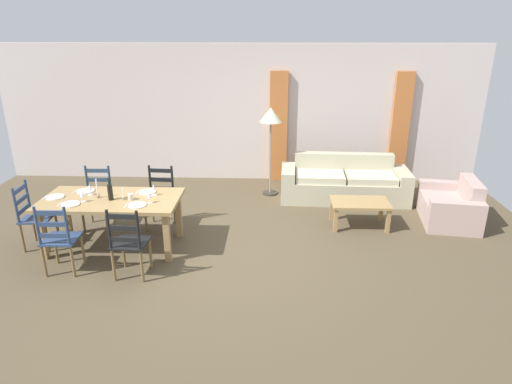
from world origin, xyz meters
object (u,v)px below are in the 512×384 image
coffee_table (360,205)px  armchair_upholstered (453,207)px  dining_chair_head_west (33,216)px  standing_lamp (271,120)px  dining_chair_far_right (160,197)px  wine_glass_near_left (82,194)px  wine_glass_near_right (149,195)px  wine_glass_far_left (89,188)px  dining_chair_near_right (129,243)px  dining_chair_far_left (98,197)px  dining_chair_near_left (59,239)px  coffee_cup_primary (131,197)px  wine_glass_far_right (154,188)px  couch (344,183)px  dining_table (111,204)px  wine_bottle (110,192)px

coffee_table → armchair_upholstered: (1.54, 0.24, -0.11)m
dining_chair_head_west → standing_lamp: 4.14m
dining_chair_far_right → coffee_table: dining_chair_far_right is taller
wine_glass_near_left → wine_glass_near_right: 0.91m
standing_lamp → wine_glass_far_left: bearing=-139.8°
dining_chair_near_right → coffee_table: dining_chair_near_right is taller
dining_chair_far_left → coffee_table: size_ratio=1.07×
dining_chair_near_left → dining_chair_near_right: (0.91, -0.07, 0.00)m
coffee_cup_primary → coffee_table: 3.47m
dining_chair_head_west → wine_glass_far_right: dining_chair_head_west is taller
wine_glass_near_left → coffee_cup_primary: 0.64m
wine_glass_near_left → coffee_table: size_ratio=0.18×
coffee_table → wine_glass_near_right: bearing=-161.7°
dining_chair_near_left → coffee_cup_primary: bearing=42.5°
dining_chair_head_west → wine_glass_far_left: 0.90m
wine_glass_far_right → couch: bearing=32.9°
wine_glass_far_left → coffee_table: (3.95, 0.74, -0.51)m
dining_chair_near_right → dining_chair_head_west: 1.78m
dining_table → standing_lamp: (2.20, 2.26, 0.75)m
wine_glass_far_right → coffee_table: wine_glass_far_right is taller
wine_glass_far_right → dining_table: bearing=-165.6°
dining_chair_near_right → wine_glass_near_right: size_ratio=5.96×
wine_glass_far_right → standing_lamp: standing_lamp is taller
wine_glass_far_right → couch: 3.59m
dining_chair_near_right → coffee_cup_primary: bearing=103.3°
dining_chair_far_left → couch: 4.27m
coffee_table → armchair_upholstered: armchair_upholstered is taller
dining_chair_far_left → wine_glass_near_right: (1.08, -0.86, 0.38)m
dining_chair_near_right → wine_glass_near_left: bearing=141.1°
coffee_cup_primary → dining_chair_near_right: bearing=-76.7°
dining_chair_near_left → wine_glass_near_right: 1.23m
wine_glass_near_right → armchair_upholstered: bearing=15.2°
dining_chair_near_right → wine_glass_near_right: dining_chair_near_right is taller
dining_table → wine_bottle: bearing=-61.9°
dining_chair_far_left → wine_glass_far_left: bearing=-74.9°
dining_table → wine_glass_near_right: 0.64m
wine_glass_near_left → wine_glass_far_right: (0.90, 0.29, 0.00)m
coffee_cup_primary → coffee_table: size_ratio=0.10×
dining_chair_far_right → wine_bottle: bearing=-119.6°
dining_chair_head_west → couch: (4.68, 2.09, -0.19)m
dining_table → dining_chair_near_left: dining_chair_near_left is taller
dining_chair_far_right → wine_bottle: wine_bottle is taller
dining_chair_far_left → standing_lamp: standing_lamp is taller
dining_table → standing_lamp: bearing=45.8°
wine_glass_far_left → couch: bearing=26.7°
coffee_table → dining_chair_near_left: bearing=-158.8°
dining_chair_far_right → armchair_upholstered: dining_chair_far_right is taller
wine_bottle → wine_glass_near_left: 0.36m
dining_chair_near_right → dining_chair_far_right: bearing=89.7°
dining_chair_far_left → wine_glass_near_right: dining_chair_far_left is taller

